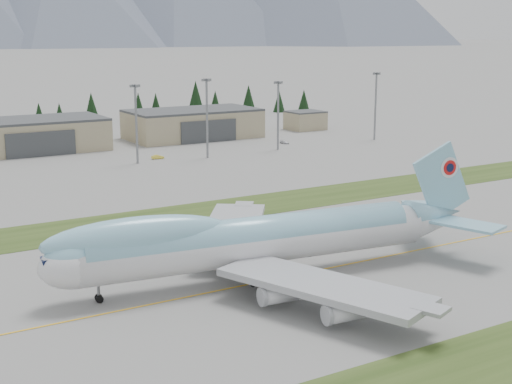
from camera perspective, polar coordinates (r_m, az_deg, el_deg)
ground at (r=122.17m, az=6.70°, el=-5.91°), size 7000.00×7000.00×0.00m
grass_strip_far at (r=158.74m, az=-3.19°, el=-1.50°), size 400.00×18.00×0.08m
taxiway_line_main at (r=122.17m, az=6.70°, el=-5.91°), size 400.00×0.40×0.02m
boeing_747_freighter at (r=113.17m, az=-0.05°, el=-3.80°), size 76.72×65.54×20.14m
hangar_center at (r=250.16m, az=-17.58°, el=4.37°), size 48.00×26.60×10.80m
hangar_right at (r=270.00m, az=-5.07°, el=5.47°), size 48.00×26.60×10.80m
control_shed at (r=293.59m, az=3.97°, el=5.75°), size 14.00×12.00×7.60m
floodlight_masts at (r=218.23m, az=-9.03°, el=6.64°), size 201.36×7.15×24.86m
service_vehicle_b at (r=226.07m, az=-7.86°, el=2.64°), size 4.05×1.84×1.29m
service_vehicle_c at (r=255.32m, az=2.28°, el=3.88°), size 2.14×3.97×1.09m
conifer_belt at (r=313.60m, az=-17.17°, el=6.20°), size 270.23×15.39×16.90m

